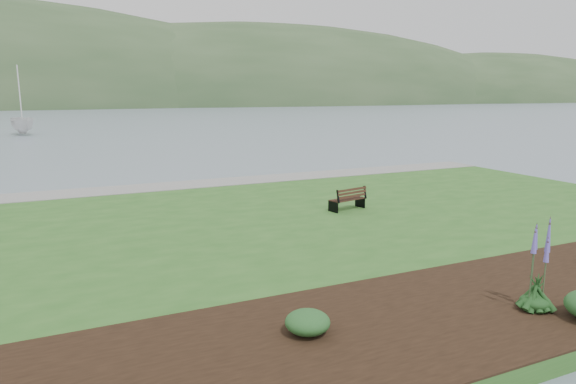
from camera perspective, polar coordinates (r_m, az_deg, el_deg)
name	(u,v)px	position (r m, az deg, el deg)	size (l,w,h in m)	color
ground	(245,225)	(19.08, -4.79, -3.65)	(600.00, 600.00, 0.00)	slate
lawn	(266,233)	(17.22, -2.49, -4.55)	(34.00, 20.00, 0.40)	#2A5A20
shoreline_path	(196,184)	(25.44, -10.18, 0.88)	(34.00, 2.20, 0.03)	gray
garden_bed	(524,294)	(12.76, 24.75, -10.23)	(24.00, 4.40, 0.04)	black
far_hillside	(130,106)	(189.24, -17.13, 9.12)	(580.00, 80.00, 38.00)	#314C2B
park_bench	(349,198)	(19.64, 6.77, -0.72)	(1.55, 0.89, 0.91)	black
sailboat	(24,135)	(66.29, -27.30, 5.66)	(9.42, 9.60, 24.85)	silver
echium_0	(538,271)	(11.69, 26.05, -7.90)	(0.62, 0.62, 2.03)	#153916
shrub_0	(308,322)	(9.78, 2.18, -14.25)	(0.85, 0.85, 0.42)	#1E4C21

